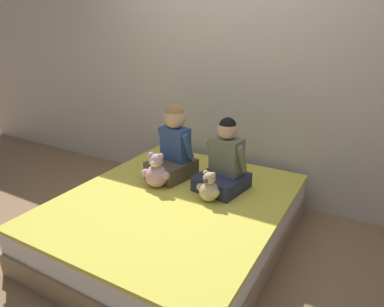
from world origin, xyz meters
The scene contains 7 objects.
ground_plane centered at (0.00, 0.00, 0.00)m, with size 14.00×14.00×0.00m, color #93704C.
wall_behind_bed centered at (0.00, 1.08, 1.25)m, with size 8.00×0.06×2.50m.
bed centered at (0.00, 0.00, 0.19)m, with size 1.64×1.93×0.38m.
child_on_left centered at (-0.23, 0.36, 0.64)m, with size 0.39×0.43×0.64m.
child_on_right centered at (0.26, 0.36, 0.60)m, with size 0.41×0.43×0.59m.
teddy_bear_held_by_left_child centered at (-0.24, 0.10, 0.51)m, with size 0.25×0.19×0.30m.
teddy_bear_held_by_right_child centered at (0.25, 0.10, 0.48)m, with size 0.20×0.15×0.25m.
Camera 1 is at (1.30, -1.99, 1.65)m, focal length 32.00 mm.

